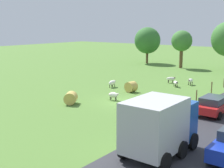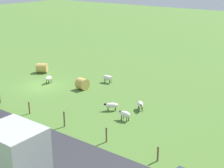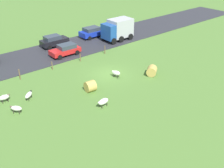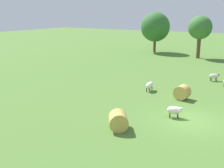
{
  "view_description": "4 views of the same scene",
  "coord_description": "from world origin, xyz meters",
  "px_view_note": "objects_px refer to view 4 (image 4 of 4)",
  "views": [
    {
      "loc": [
        16.5,
        -23.18,
        7.21
      ],
      "look_at": [
        -3.31,
        2.61,
        0.95
      ],
      "focal_mm": 49.06,
      "sensor_mm": 36.0,
      "label": 1
    },
    {
      "loc": [
        21.9,
        25.71,
        11.41
      ],
      "look_at": [
        -2.48,
        7.4,
        1.06
      ],
      "focal_mm": 53.45,
      "sensor_mm": 36.0,
      "label": 2
    },
    {
      "loc": [
        -21.78,
        17.68,
        13.85
      ],
      "look_at": [
        -3.38,
        2.45,
        0.9
      ],
      "focal_mm": 42.17,
      "sensor_mm": 36.0,
      "label": 3
    },
    {
      "loc": [
        4.1,
        -16.71,
        6.88
      ],
      "look_at": [
        -7.45,
        2.42,
        0.89
      ],
      "focal_mm": 43.31,
      "sensor_mm": 36.0,
      "label": 4
    }
  ],
  "objects_px": {
    "sheep_3": "(174,110)",
    "tree_0": "(155,27)",
    "hay_bale_0": "(182,92)",
    "tree_1": "(200,28)",
    "sheep_1": "(150,85)",
    "sheep_2": "(214,76)",
    "hay_bale_1": "(118,121)"
  },
  "relations": [
    {
      "from": "tree_0",
      "to": "tree_1",
      "type": "relative_size",
      "value": 1.08
    },
    {
      "from": "sheep_3",
      "to": "hay_bale_1",
      "type": "height_order",
      "value": "hay_bale_1"
    },
    {
      "from": "hay_bale_0",
      "to": "sheep_3",
      "type": "bearing_deg",
      "value": -79.89
    },
    {
      "from": "sheep_1",
      "to": "tree_0",
      "type": "relative_size",
      "value": 0.19
    },
    {
      "from": "sheep_1",
      "to": "sheep_2",
      "type": "bearing_deg",
      "value": 58.31
    },
    {
      "from": "sheep_1",
      "to": "hay_bale_0",
      "type": "xyz_separation_m",
      "value": [
        3.2,
        -0.78,
        0.03
      ]
    },
    {
      "from": "sheep_3",
      "to": "tree_0",
      "type": "bearing_deg",
      "value": 114.97
    },
    {
      "from": "sheep_3",
      "to": "hay_bale_0",
      "type": "relative_size",
      "value": 0.96
    },
    {
      "from": "sheep_3",
      "to": "tree_0",
      "type": "xyz_separation_m",
      "value": [
        -12.86,
        27.61,
        3.83
      ]
    },
    {
      "from": "sheep_2",
      "to": "tree_1",
      "type": "relative_size",
      "value": 0.17
    },
    {
      "from": "hay_bale_0",
      "to": "tree_0",
      "type": "height_order",
      "value": "tree_0"
    },
    {
      "from": "tree_0",
      "to": "sheep_1",
      "type": "bearing_deg",
      "value": -68.52
    },
    {
      "from": "hay_bale_1",
      "to": "tree_0",
      "type": "relative_size",
      "value": 0.18
    },
    {
      "from": "hay_bale_0",
      "to": "tree_0",
      "type": "relative_size",
      "value": 0.17
    },
    {
      "from": "sheep_1",
      "to": "tree_1",
      "type": "height_order",
      "value": "tree_1"
    },
    {
      "from": "sheep_1",
      "to": "tree_1",
      "type": "relative_size",
      "value": 0.2
    },
    {
      "from": "hay_bale_1",
      "to": "tree_0",
      "type": "height_order",
      "value": "tree_0"
    },
    {
      "from": "sheep_2",
      "to": "sheep_3",
      "type": "distance_m",
      "value": 11.74
    },
    {
      "from": "sheep_1",
      "to": "hay_bale_1",
      "type": "relative_size",
      "value": 1.06
    },
    {
      "from": "sheep_2",
      "to": "tree_1",
      "type": "height_order",
      "value": "tree_1"
    },
    {
      "from": "sheep_2",
      "to": "hay_bale_0",
      "type": "bearing_deg",
      "value": -97.45
    },
    {
      "from": "tree_1",
      "to": "sheep_2",
      "type": "bearing_deg",
      "value": -69.77
    },
    {
      "from": "sheep_3",
      "to": "hay_bale_1",
      "type": "distance_m",
      "value": 4.22
    },
    {
      "from": "hay_bale_0",
      "to": "tree_1",
      "type": "distance_m",
      "value": 21.97
    },
    {
      "from": "sheep_3",
      "to": "tree_1",
      "type": "height_order",
      "value": "tree_1"
    },
    {
      "from": "hay_bale_1",
      "to": "sheep_1",
      "type": "bearing_deg",
      "value": 101.11
    },
    {
      "from": "sheep_1",
      "to": "hay_bale_1",
      "type": "height_order",
      "value": "hay_bale_1"
    },
    {
      "from": "sheep_1",
      "to": "sheep_3",
      "type": "height_order",
      "value": "sheep_1"
    },
    {
      "from": "tree_0",
      "to": "sheep_2",
      "type": "bearing_deg",
      "value": -50.46
    },
    {
      "from": "hay_bale_0",
      "to": "tree_0",
      "type": "xyz_separation_m",
      "value": [
        -12.11,
        23.43,
        3.77
      ]
    },
    {
      "from": "sheep_1",
      "to": "sheep_3",
      "type": "distance_m",
      "value": 6.33
    },
    {
      "from": "sheep_1",
      "to": "hay_bale_1",
      "type": "xyz_separation_m",
      "value": [
        1.67,
        -8.51,
        0.01
      ]
    }
  ]
}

